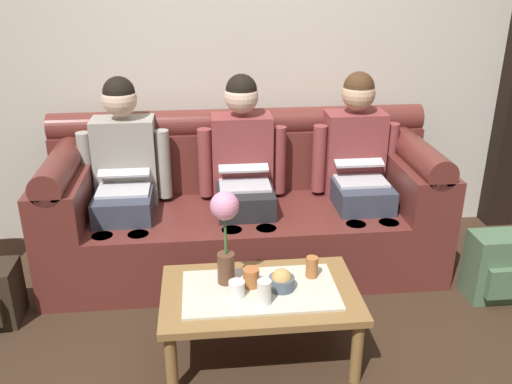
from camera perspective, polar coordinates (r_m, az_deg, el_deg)
name	(u,v)px	position (r m, az deg, el deg)	size (l,w,h in m)	color
ground_plane	(264,381)	(2.78, 0.87, -18.90)	(14.00, 14.00, 0.00)	#382619
back_wall_patterned	(236,26)	(3.79, -2.12, 16.74)	(6.00, 0.12, 2.90)	beige
couch	(244,209)	(3.56, -1.29, -1.78)	(2.43, 0.88, 0.96)	maroon
person_left	(124,171)	(3.47, -13.47, 2.09)	(0.56, 0.67, 1.22)	#383D4C
person_middle	(243,167)	(3.45, -1.32, 2.58)	(0.56, 0.67, 1.22)	#232326
person_right	(358,163)	(3.58, 10.47, 2.96)	(0.56, 0.67, 1.22)	#383D4C
coffee_table	(260,299)	(2.74, 0.41, -10.97)	(0.96, 0.59, 0.38)	olive
flower_vase	(225,226)	(2.62, -3.22, -3.51)	(0.14, 0.14, 0.48)	brown
snack_bowl	(282,281)	(2.69, 2.67, -9.15)	(0.13, 0.13, 0.10)	#4C5666
cup_near_left	(264,292)	(2.58, 0.86, -10.30)	(0.07, 0.07, 0.12)	white
cup_near_right	(237,289)	(2.64, -2.01, -9.97)	(0.08, 0.08, 0.08)	white
cup_far_center	(251,277)	(2.71, -0.51, -8.82)	(0.08, 0.08, 0.09)	#B26633
cup_far_left	(312,267)	(2.79, 5.79, -7.72)	(0.06, 0.06, 0.11)	#B26633
backpack_right	(498,267)	(3.54, 23.77, -7.13)	(0.34, 0.25, 0.41)	#4C6B4C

